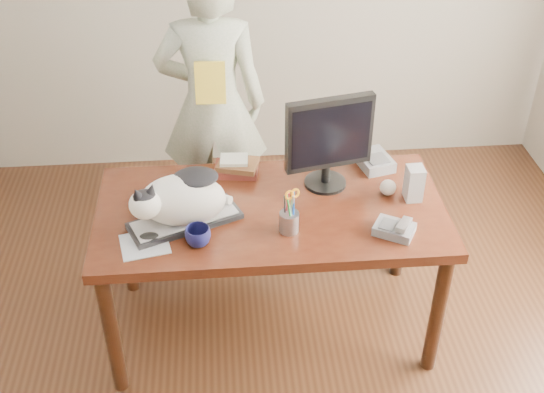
{
  "coord_description": "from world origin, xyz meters",
  "views": [
    {
      "loc": [
        -0.21,
        -1.9,
        2.6
      ],
      "look_at": [
        0.0,
        0.55,
        0.85
      ],
      "focal_mm": 45.0,
      "sensor_mm": 36.0,
      "label": 1
    }
  ],
  "objects_px": {
    "keyboard": "(185,220)",
    "phone": "(395,229)",
    "cat": "(180,199)",
    "baseball": "(388,187)",
    "coffee_mug": "(198,236)",
    "calculator": "(374,161)",
    "desk": "(270,223)",
    "pen_cup": "(289,220)",
    "mouse": "(149,237)",
    "book_stack": "(237,166)",
    "monitor": "(329,139)",
    "person": "(212,105)",
    "speaker": "(414,183)"
  },
  "relations": [
    {
      "from": "monitor",
      "to": "speaker",
      "type": "bearing_deg",
      "value": -31.56
    },
    {
      "from": "monitor",
      "to": "calculator",
      "type": "height_order",
      "value": "monitor"
    },
    {
      "from": "coffee_mug",
      "to": "calculator",
      "type": "xyz_separation_m",
      "value": [
        0.87,
        0.55,
        -0.01
      ]
    },
    {
      "from": "coffee_mug",
      "to": "person",
      "type": "xyz_separation_m",
      "value": [
        0.08,
        1.11,
        0.04
      ]
    },
    {
      "from": "cat",
      "to": "baseball",
      "type": "bearing_deg",
      "value": -14.25
    },
    {
      "from": "mouse",
      "to": "coffee_mug",
      "type": "bearing_deg",
      "value": -22.33
    },
    {
      "from": "phone",
      "to": "book_stack",
      "type": "relative_size",
      "value": 0.87
    },
    {
      "from": "calculator",
      "to": "coffee_mug",
      "type": "bearing_deg",
      "value": -162.32
    },
    {
      "from": "desk",
      "to": "book_stack",
      "type": "xyz_separation_m",
      "value": [
        -0.14,
        0.23,
        0.18
      ]
    },
    {
      "from": "cat",
      "to": "monitor",
      "type": "relative_size",
      "value": 0.99
    },
    {
      "from": "mouse",
      "to": "baseball",
      "type": "bearing_deg",
      "value": 1.24
    },
    {
      "from": "desk",
      "to": "calculator",
      "type": "xyz_separation_m",
      "value": [
        0.54,
        0.23,
        0.18
      ]
    },
    {
      "from": "pen_cup",
      "to": "phone",
      "type": "distance_m",
      "value": 0.46
    },
    {
      "from": "keyboard",
      "to": "book_stack",
      "type": "height_order",
      "value": "book_stack"
    },
    {
      "from": "desk",
      "to": "mouse",
      "type": "height_order",
      "value": "mouse"
    },
    {
      "from": "book_stack",
      "to": "keyboard",
      "type": "bearing_deg",
      "value": -111.4
    },
    {
      "from": "calculator",
      "to": "desk",
      "type": "bearing_deg",
      "value": -171.03
    },
    {
      "from": "speaker",
      "to": "person",
      "type": "distance_m",
      "value": 1.25
    },
    {
      "from": "speaker",
      "to": "calculator",
      "type": "distance_m",
      "value": 0.32
    },
    {
      "from": "pen_cup",
      "to": "baseball",
      "type": "bearing_deg",
      "value": 25.77
    },
    {
      "from": "keyboard",
      "to": "phone",
      "type": "relative_size",
      "value": 2.57
    },
    {
      "from": "monitor",
      "to": "book_stack",
      "type": "xyz_separation_m",
      "value": [
        -0.42,
        0.15,
        -0.23
      ]
    },
    {
      "from": "phone",
      "to": "baseball",
      "type": "bearing_deg",
      "value": 113.5
    },
    {
      "from": "coffee_mug",
      "to": "keyboard",
      "type": "bearing_deg",
      "value": 111.19
    },
    {
      "from": "cat",
      "to": "pen_cup",
      "type": "xyz_separation_m",
      "value": [
        0.47,
        -0.08,
        -0.08
      ]
    },
    {
      "from": "book_stack",
      "to": "desk",
      "type": "bearing_deg",
      "value": -47.27
    },
    {
      "from": "cat",
      "to": "phone",
      "type": "xyz_separation_m",
      "value": [
        0.93,
        -0.14,
        -0.11
      ]
    },
    {
      "from": "cat",
      "to": "monitor",
      "type": "bearing_deg",
      "value": -3.6
    },
    {
      "from": "mouse",
      "to": "phone",
      "type": "xyz_separation_m",
      "value": [
        1.06,
        -0.03,
        0.0
      ]
    },
    {
      "from": "pen_cup",
      "to": "mouse",
      "type": "distance_m",
      "value": 0.61
    },
    {
      "from": "coffee_mug",
      "to": "phone",
      "type": "distance_m",
      "value": 0.85
    },
    {
      "from": "calculator",
      "to": "speaker",
      "type": "bearing_deg",
      "value": -81.91
    },
    {
      "from": "coffee_mug",
      "to": "book_stack",
      "type": "xyz_separation_m",
      "value": [
        0.19,
        0.55,
        -0.01
      ]
    },
    {
      "from": "monitor",
      "to": "mouse",
      "type": "xyz_separation_m",
      "value": [
        -0.82,
        -0.35,
        -0.24
      ]
    },
    {
      "from": "desk",
      "to": "mouse",
      "type": "distance_m",
      "value": 0.63
    },
    {
      "from": "cat",
      "to": "baseball",
      "type": "xyz_separation_m",
      "value": [
        0.96,
        0.15,
        -0.1
      ]
    },
    {
      "from": "pen_cup",
      "to": "book_stack",
      "type": "xyz_separation_m",
      "value": [
        -0.21,
        0.48,
        -0.03
      ]
    },
    {
      "from": "baseball",
      "to": "monitor",
      "type": "bearing_deg",
      "value": 161.54
    },
    {
      "from": "keyboard",
      "to": "person",
      "type": "bearing_deg",
      "value": 58.67
    },
    {
      "from": "desk",
      "to": "calculator",
      "type": "bearing_deg",
      "value": 23.39
    },
    {
      "from": "monitor",
      "to": "desk",
      "type": "bearing_deg",
      "value": -176.79
    },
    {
      "from": "baseball",
      "to": "person",
      "type": "height_order",
      "value": "person"
    },
    {
      "from": "cat",
      "to": "phone",
      "type": "relative_size",
      "value": 2.24
    },
    {
      "from": "baseball",
      "to": "calculator",
      "type": "height_order",
      "value": "baseball"
    },
    {
      "from": "pen_cup",
      "to": "calculator",
      "type": "distance_m",
      "value": 0.68
    },
    {
      "from": "cat",
      "to": "baseball",
      "type": "distance_m",
      "value": 0.98
    },
    {
      "from": "mouse",
      "to": "speaker",
      "type": "height_order",
      "value": "speaker"
    },
    {
      "from": "person",
      "to": "pen_cup",
      "type": "bearing_deg",
      "value": 109.18
    },
    {
      "from": "baseball",
      "to": "keyboard",
      "type": "bearing_deg",
      "value": -171.37
    },
    {
      "from": "desk",
      "to": "person",
      "type": "height_order",
      "value": "person"
    }
  ]
}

